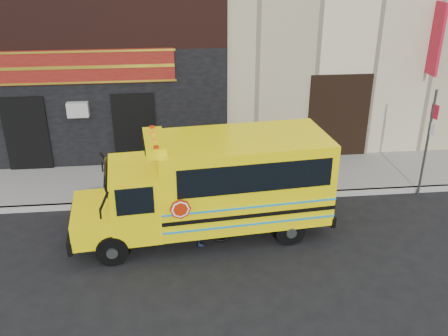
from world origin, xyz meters
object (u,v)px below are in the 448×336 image
sign_pole (428,140)px  bicycle (203,228)px  cyclist (199,218)px  school_bus (217,183)px

sign_pole → bicycle: bearing=-163.7°
bicycle → cyclist: (-0.08, -0.07, 0.33)m
school_bus → sign_pole: sign_pole is taller
sign_pole → cyclist: size_ratio=2.14×
sign_pole → bicycle: sign_pole is taller
cyclist → sign_pole: bearing=-77.8°
school_bus → sign_pole: size_ratio=2.06×
school_bus → cyclist: school_bus is taller
school_bus → sign_pole: 6.74m
sign_pole → school_bus: bearing=-167.0°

